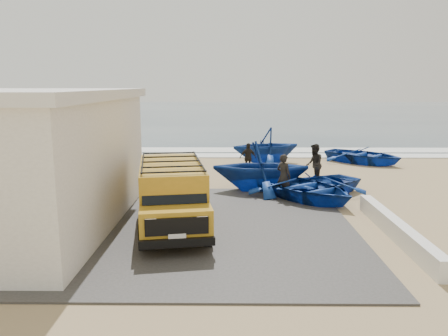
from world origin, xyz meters
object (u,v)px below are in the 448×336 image
object	(u,v)px
boat_near_left	(304,188)
fisherman_middle	(314,164)
boat_near_right	(315,185)
van	(172,193)
fisherman_front	(284,176)
boat_mid_left	(261,166)
boat_far_left	(266,145)
parapet	(396,230)
fisherman_back	(248,158)
boat_far_right	(363,155)

from	to	relation	value
boat_near_left	fisherman_middle	size ratio (longest dim) A/B	2.47
boat_near_right	fisherman_middle	world-z (taller)	fisherman_middle
van	fisherman_front	world-z (taller)	van
boat_mid_left	boat_far_left	xyz separation A→B (m)	(0.78, 6.68, -0.03)
parapet	boat_mid_left	size ratio (longest dim) A/B	1.49
boat_near_right	boat_near_left	bearing A→B (deg)	-72.92
fisherman_front	fisherman_back	size ratio (longest dim) A/B	1.17
boat_mid_left	boat_far_right	world-z (taller)	boat_mid_left
van	fisherman_middle	distance (m)	8.34
van	boat_mid_left	size ratio (longest dim) A/B	1.29
fisherman_front	fisherman_middle	world-z (taller)	fisherman_middle
boat_mid_left	fisherman_back	bearing A→B (deg)	5.11
boat_near_left	boat_mid_left	size ratio (longest dim) A/B	1.13
parapet	boat_near_right	xyz separation A→B (m)	(-1.39, 5.15, 0.16)
boat_far_right	fisherman_middle	size ratio (longest dim) A/B	2.39
boat_near_left	van	bearing A→B (deg)	-179.82
boat_far_left	fisherman_front	size ratio (longest dim) A/B	2.21
fisherman_middle	boat_near_right	bearing A→B (deg)	-2.11
boat_far_left	fisherman_middle	distance (m)	5.69
boat_far_left	boat_near_left	bearing A→B (deg)	-11.54
parapet	fisherman_front	world-z (taller)	fisherman_front
boat_near_left	boat_mid_left	world-z (taller)	boat_mid_left
boat_near_left	boat_near_right	size ratio (longest dim) A/B	1.08
van	fisherman_middle	world-z (taller)	van
boat_near_right	boat_far_right	distance (m)	8.54
fisherman_front	boat_near_left	bearing A→B (deg)	-151.37
boat_far_right	fisherman_back	size ratio (longest dim) A/B	2.91
boat_near_left	boat_far_left	xyz separation A→B (m)	(-0.83, 8.06, 0.56)
van	boat_far_left	xyz separation A→B (m)	(3.90, 11.60, -0.11)
boat_near_right	boat_far_right	size ratio (longest dim) A/B	0.95
boat_far_left	fisherman_middle	bearing A→B (deg)	0.04
van	fisherman_front	distance (m)	5.45
boat_mid_left	boat_far_right	size ratio (longest dim) A/B	0.91
boat_near_right	fisherman_front	world-z (taller)	fisherman_front
boat_near_left	boat_near_right	world-z (taller)	boat_near_left
van	boat_near_right	xyz separation A→B (m)	(5.29, 4.25, -0.70)
van	boat_near_right	bearing A→B (deg)	28.96
parapet	boat_far_left	bearing A→B (deg)	102.52
boat_mid_left	fisherman_front	bearing A→B (deg)	-144.55
van	boat_near_left	bearing A→B (deg)	27.03
boat_far_left	fisherman_front	bearing A→B (deg)	-17.14
fisherman_front	boat_mid_left	bearing A→B (deg)	-10.21
boat_far_right	fisherman_front	world-z (taller)	fisherman_front
boat_mid_left	van	bearing A→B (deg)	147.60
parapet	boat_near_left	size ratio (longest dim) A/B	1.32
van	boat_far_right	world-z (taller)	van
parapet	boat_far_right	xyz separation A→B (m)	(2.83, 12.58, 0.18)
boat_near_left	fisherman_middle	xyz separation A→B (m)	(0.88, 2.63, 0.45)
boat_near_left	fisherman_middle	distance (m)	2.81
fisherman_back	boat_near_left	bearing A→B (deg)	-86.81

